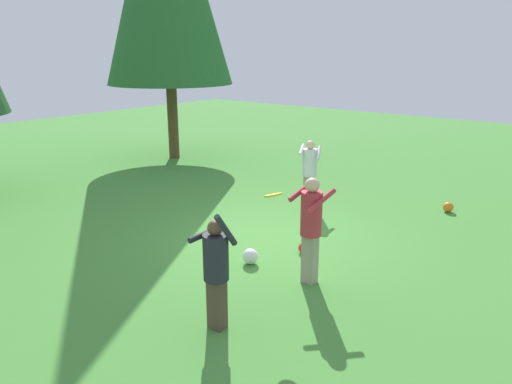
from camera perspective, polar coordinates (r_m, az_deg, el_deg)
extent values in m
plane|color=#478C38|center=(9.93, 0.99, -5.24)|extent=(40.00, 40.00, 0.00)
cube|color=#4C382D|center=(6.75, -4.59, -12.90)|extent=(0.19, 0.22, 0.73)
cylinder|color=#23232D|center=(6.45, -4.73, -7.62)|extent=(0.34, 0.34, 0.63)
sphere|color=brown|center=(6.29, -4.81, -4.21)|extent=(0.21, 0.21, 0.21)
cylinder|color=#23232D|center=(6.48, -5.98, -4.89)|extent=(0.55, 0.12, 0.12)
cylinder|color=#23232D|center=(6.15, -3.56, -4.51)|extent=(0.37, 0.11, 0.49)
cube|color=gray|center=(7.96, 6.32, -7.79)|extent=(0.19, 0.22, 0.83)
cylinder|color=#B72D38|center=(7.68, 6.50, -2.53)|extent=(0.34, 0.34, 0.72)
sphere|color=beige|center=(7.54, 6.61, 0.81)|extent=(0.23, 0.23, 0.23)
cylinder|color=#B72D38|center=(7.47, 7.67, -1.05)|extent=(0.60, 0.20, 0.31)
cylinder|color=#B72D38|center=(7.71, 5.51, 0.28)|extent=(0.60, 0.20, 0.31)
cube|color=gray|center=(11.80, 6.21, 0.15)|extent=(0.19, 0.22, 0.75)
cylinder|color=silver|center=(11.63, 6.32, 3.46)|extent=(0.34, 0.34, 0.65)
sphere|color=beige|center=(11.54, 6.38, 5.50)|extent=(0.21, 0.21, 0.21)
cylinder|color=silver|center=(11.56, 7.34, 4.50)|extent=(0.52, 0.31, 0.29)
cylinder|color=silver|center=(11.59, 5.38, 4.96)|extent=(0.54, 0.31, 0.20)
cylinder|color=yellow|center=(7.00, 2.02, -0.35)|extent=(0.31, 0.31, 0.10)
sphere|color=orange|center=(12.20, 21.59, -1.66)|extent=(0.24, 0.24, 0.24)
sphere|color=red|center=(9.17, 5.60, -6.52)|extent=(0.20, 0.20, 0.20)
sphere|color=white|center=(8.68, -0.67, -7.55)|extent=(0.28, 0.28, 0.28)
cylinder|color=brown|center=(17.00, -9.88, 11.59)|extent=(0.35, 0.35, 4.59)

